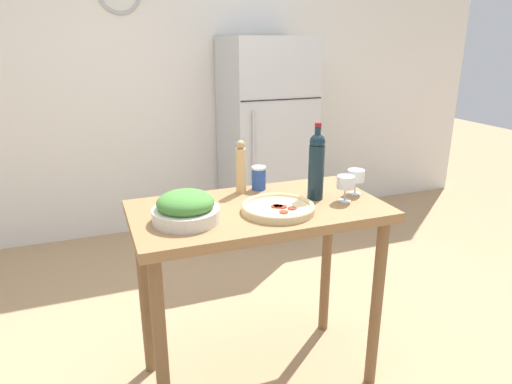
# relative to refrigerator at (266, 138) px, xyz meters

# --- Properties ---
(ground_plane) EXTENTS (14.00, 14.00, 0.00)m
(ground_plane) POSITION_rel_refrigerator_xyz_m (-0.76, -1.82, -0.85)
(ground_plane) COLOR tan
(wall_back) EXTENTS (6.40, 0.09, 2.60)m
(wall_back) POSITION_rel_refrigerator_xyz_m (-0.77, 0.39, 0.45)
(wall_back) COLOR silver
(wall_back) RESTS_ON ground_plane
(refrigerator) EXTENTS (0.70, 0.70, 1.70)m
(refrigerator) POSITION_rel_refrigerator_xyz_m (0.00, 0.00, 0.00)
(refrigerator) COLOR #B7BCC1
(refrigerator) RESTS_ON ground_plane
(prep_counter) EXTENTS (1.16, 0.61, 0.95)m
(prep_counter) POSITION_rel_refrigerator_xyz_m (-0.76, -1.82, -0.05)
(prep_counter) COLOR olive
(prep_counter) RESTS_ON ground_plane
(wine_bottle) EXTENTS (0.08, 0.08, 0.37)m
(wine_bottle) POSITION_rel_refrigerator_xyz_m (-0.47, -1.81, 0.27)
(wine_bottle) COLOR #142833
(wine_bottle) RESTS_ON prep_counter
(wine_glass_near) EXTENTS (0.08, 0.08, 0.12)m
(wine_glass_near) POSITION_rel_refrigerator_xyz_m (-0.36, -1.89, 0.18)
(wine_glass_near) COLOR silver
(wine_glass_near) RESTS_ON prep_counter
(wine_glass_far) EXTENTS (0.08, 0.08, 0.12)m
(wine_glass_far) POSITION_rel_refrigerator_xyz_m (-0.25, -1.81, 0.18)
(wine_glass_far) COLOR silver
(wine_glass_far) RESTS_ON prep_counter
(pepper_mill) EXTENTS (0.05, 0.05, 0.26)m
(pepper_mill) POSITION_rel_refrigerator_xyz_m (-0.77, -1.59, 0.22)
(pepper_mill) COLOR tan
(pepper_mill) RESTS_ON prep_counter
(salad_bowl) EXTENTS (0.28, 0.28, 0.13)m
(salad_bowl) POSITION_rel_refrigerator_xyz_m (-1.11, -1.88, 0.16)
(salad_bowl) COLOR silver
(salad_bowl) RESTS_ON prep_counter
(homemade_pizza) EXTENTS (0.33, 0.33, 0.04)m
(homemade_pizza) POSITION_rel_refrigerator_xyz_m (-0.71, -1.91, 0.12)
(homemade_pizza) COLOR #DBC189
(homemade_pizza) RESTS_ON prep_counter
(salt_canister) EXTENTS (0.07, 0.07, 0.12)m
(salt_canister) POSITION_rel_refrigerator_xyz_m (-0.67, -1.58, 0.16)
(salt_canister) COLOR #284CA3
(salt_canister) RESTS_ON prep_counter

